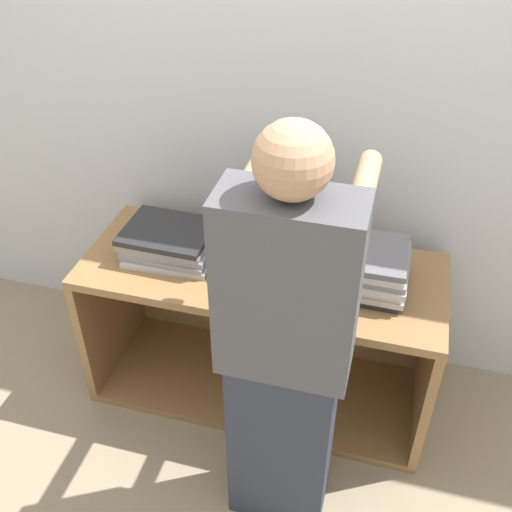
# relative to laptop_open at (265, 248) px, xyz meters

# --- Properties ---
(ground_plane) EXTENTS (12.00, 12.00, 0.00)m
(ground_plane) POSITION_rel_laptop_open_xyz_m (0.00, -0.34, -0.74)
(ground_plane) COLOR gray
(wall_back) EXTENTS (8.00, 0.05, 2.40)m
(wall_back) POSITION_rel_laptop_open_xyz_m (0.00, 0.33, 0.46)
(wall_back) COLOR silver
(wall_back) RESTS_ON ground_plane
(cart) EXTENTS (1.42, 0.57, 0.68)m
(cart) POSITION_rel_laptop_open_xyz_m (0.00, 0.02, -0.40)
(cart) COLOR olive
(cart) RESTS_ON ground_plane
(laptop_open) EXTENTS (0.34, 0.33, 0.29)m
(laptop_open) POSITION_rel_laptop_open_xyz_m (0.00, 0.00, 0.00)
(laptop_open) COLOR #333338
(laptop_open) RESTS_ON cart
(laptop_stack_left) EXTENTS (0.37, 0.29, 0.12)m
(laptop_stack_left) POSITION_rel_laptop_open_xyz_m (-0.37, -0.06, 0.00)
(laptop_stack_left) COLOR #B7B7BC
(laptop_stack_left) RESTS_ON cart
(laptop_stack_right) EXTENTS (0.36, 0.29, 0.16)m
(laptop_stack_right) POSITION_rel_laptop_open_xyz_m (0.37, -0.05, 0.02)
(laptop_stack_right) COLOR #232326
(laptop_stack_right) RESTS_ON cart
(person) EXTENTS (0.40, 0.52, 1.55)m
(person) POSITION_rel_laptop_open_xyz_m (0.21, -0.57, 0.03)
(person) COLOR #2D3342
(person) RESTS_ON ground_plane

